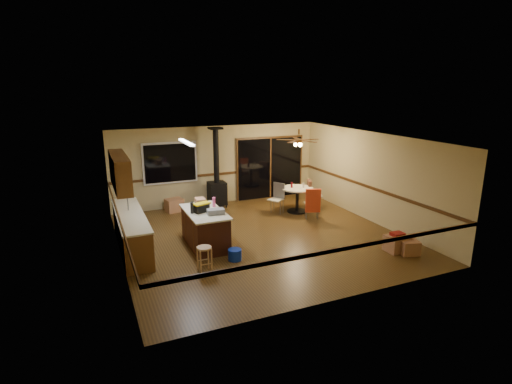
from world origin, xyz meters
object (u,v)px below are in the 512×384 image
toolbox_black (202,208)px  blue_bucket (235,255)px  bar_stool (205,259)px  box_corner_a (397,243)px  wood_stove (217,185)px  toolbox_grey (216,212)px  chair_right (310,191)px  box_corner_b (409,247)px  dining_table (297,195)px  box_under_window (174,205)px  chair_near (313,200)px  kitchen_island (205,228)px  chair_left (278,195)px

toolbox_black → blue_bucket: size_ratio=1.14×
toolbox_black → bar_stool: bearing=-104.4°
box_corner_a → wood_stove: bearing=118.5°
wood_stove → toolbox_grey: bearing=-108.3°
chair_right → box_corner_b: bearing=-85.9°
dining_table → box_under_window: (-3.55, 1.57, -0.33)m
bar_stool → box_corner_a: (4.55, -0.76, -0.09)m
chair_near → kitchen_island: bearing=-169.3°
blue_bucket → box_corner_b: size_ratio=0.74×
kitchen_island → toolbox_black: 0.55m
chair_near → box_corner_a: bearing=-77.0°
toolbox_grey → box_corner_b: size_ratio=0.97×
chair_left → box_under_window: (-2.94, 1.42, -0.38)m
chair_left → chair_near: bearing=-57.8°
toolbox_grey → dining_table: (3.26, 1.87, -0.43)m
box_under_window → blue_bucket: bearing=-83.4°
blue_bucket → chair_right: chair_right is taller
chair_right → box_corner_a: (0.15, -3.81, -0.40)m
blue_bucket → chair_left: chair_left is taller
chair_left → bar_stool: bearing=-136.6°
chair_right → chair_near: bearing=-116.4°
blue_bucket → box_under_window: box_under_window is taller
chair_left → box_corner_b: bearing=-70.7°
bar_stool → chair_near: bearing=27.7°
wood_stove → chair_near: wood_stove is taller
wood_stove → box_corner_b: size_ratio=6.04×
kitchen_island → box_corner_b: 4.91m
blue_bucket → chair_near: (3.10, 1.75, 0.47)m
wood_stove → toolbox_grey: wood_stove is taller
box_under_window → box_corner_b: 7.04m
dining_table → box_corner_a: 3.76m
wood_stove → blue_bucket: 4.29m
wood_stove → dining_table: bearing=-35.4°
toolbox_black → chair_left: toolbox_black is taller
chair_left → chair_right: (1.14, -0.03, 0.01)m
kitchen_island → blue_bucket: 1.20m
kitchen_island → chair_near: 3.54m
toolbox_black → bar_stool: (-0.34, -1.34, -0.71)m
kitchen_island → bar_stool: 1.47m
wood_stove → bar_stool: bearing=-111.2°
bar_stool → box_under_window: 4.51m
dining_table → box_under_window: 3.90m
bar_stool → box_under_window: (0.31, 4.49, -0.08)m
kitchen_island → wood_stove: size_ratio=0.67×
toolbox_black → chair_right: size_ratio=0.50×
bar_stool → box_under_window: bearing=86.0°
dining_table → box_corner_a: (0.69, -3.68, -0.34)m
bar_stool → blue_bucket: (0.80, 0.30, -0.15)m
toolbox_grey → chair_right: (3.79, 1.99, -0.37)m
kitchen_island → chair_near: size_ratio=2.40×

